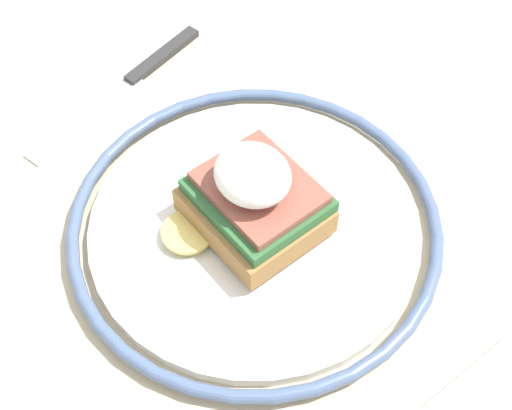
# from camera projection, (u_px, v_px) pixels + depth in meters

# --- Properties ---
(dining_table) EXTENTS (1.01, 0.78, 0.76)m
(dining_table) POSITION_uv_depth(u_px,v_px,m) (281.00, 288.00, 0.66)
(dining_table) COLOR #C6B28E
(dining_table) RESTS_ON ground_plane
(plate) EXTENTS (0.28, 0.28, 0.02)m
(plate) POSITION_uv_depth(u_px,v_px,m) (256.00, 226.00, 0.54)
(plate) COLOR silver
(plate) RESTS_ON dining_table
(sandwich) EXTENTS (0.09, 0.11, 0.07)m
(sandwich) POSITION_uv_depth(u_px,v_px,m) (255.00, 198.00, 0.51)
(sandwich) COLOR #9E703D
(sandwich) RESTS_ON plate
(knife) EXTENTS (0.06, 0.20, 0.01)m
(knife) POSITION_uv_depth(u_px,v_px,m) (132.00, 81.00, 0.64)
(knife) COLOR #2D2D2D
(knife) RESTS_ON dining_table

